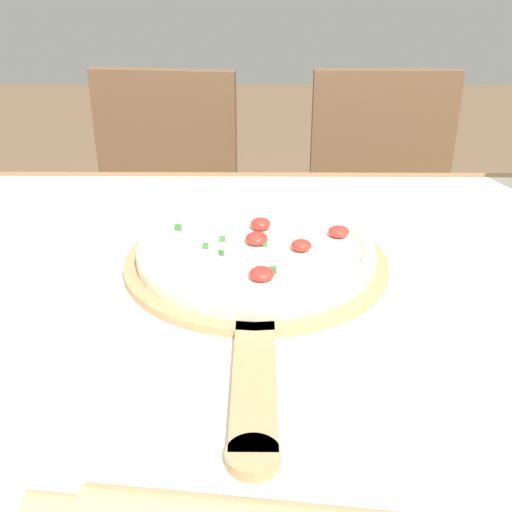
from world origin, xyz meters
TOP-DOWN VIEW (x-y plane):
  - dining_table at (0.00, 0.00)m, footprint 1.28×0.97m
  - towel_cloth at (0.00, 0.00)m, footprint 1.20×0.89m
  - pizza_peel at (-0.02, 0.06)m, footprint 0.36×0.58m
  - pizza at (-0.02, 0.08)m, footprint 0.33×0.33m
  - chair_left at (-0.28, 0.87)m, footprint 0.44×0.44m
  - chair_right at (0.31, 0.87)m, footprint 0.40×0.40m

SIDE VIEW (x-z plane):
  - chair_left at x=-0.28m, z-range 0.07..0.94m
  - chair_right at x=0.31m, z-range 0.07..0.94m
  - dining_table at x=0.00m, z-range 0.28..1.05m
  - towel_cloth at x=0.00m, z-range 0.77..0.77m
  - pizza_peel at x=-0.02m, z-range 0.77..0.79m
  - pizza at x=-0.02m, z-range 0.78..0.82m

